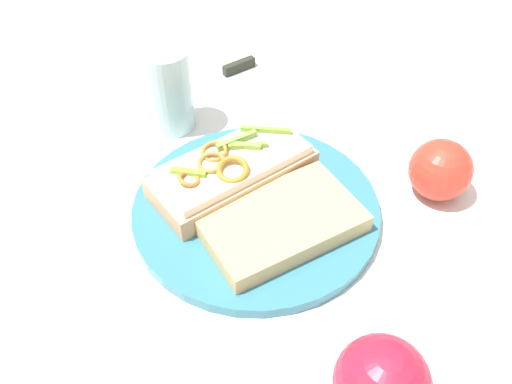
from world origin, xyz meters
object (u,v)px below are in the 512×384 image
object	(u,v)px
sandwich	(232,171)
knife	(246,64)
bread_slice_side	(281,222)
drinking_glass	(168,90)
plate	(256,209)
apple_1	(382,383)
apple_0	(440,170)

from	to	relation	value
sandwich	knife	world-z (taller)	sandwich
sandwich	bread_slice_side	xyz separation A→B (m)	(-0.06, 0.06, -0.01)
bread_slice_side	sandwich	bearing A→B (deg)	97.19
drinking_glass	plate	bearing A→B (deg)	132.74
plate	apple_1	xyz separation A→B (m)	(-0.13, 0.21, 0.03)
apple_0	knife	xyz separation A→B (m)	(0.26, -0.23, -0.03)
bread_slice_side	drinking_glass	bearing A→B (deg)	95.15
knife	bread_slice_side	bearing A→B (deg)	-118.24
apple_0	drinking_glass	distance (m)	0.35
knife	apple_0	bearing A→B (deg)	-85.24
apple_0	knife	world-z (taller)	apple_0
apple_1	sandwich	bearing A→B (deg)	-55.60
plate	drinking_glass	world-z (taller)	drinking_glass
bread_slice_side	apple_1	bearing A→B (deg)	-98.29
drinking_glass	apple_1	bearing A→B (deg)	127.01
sandwich	apple_1	bearing A→B (deg)	-100.36
plate	bread_slice_side	bearing A→B (deg)	134.76
apple_1	drinking_glass	size ratio (longest dim) A/B	0.70
plate	sandwich	size ratio (longest dim) A/B	1.44
plate	knife	distance (m)	0.30
sandwich	apple_0	distance (m)	0.24
sandwich	apple_1	xyz separation A→B (m)	(-0.16, 0.24, 0.01)
apple_1	knife	world-z (taller)	apple_1
sandwich	apple_0	size ratio (longest dim) A/B	2.69
sandwich	plate	bearing A→B (deg)	-89.23
plate	apple_1	size ratio (longest dim) A/B	3.50
drinking_glass	knife	bearing A→B (deg)	-117.02
sandwich	apple_1	size ratio (longest dim) A/B	2.44
drinking_glass	knife	size ratio (longest dim) A/B	1.25
apple_0	drinking_glass	world-z (taller)	drinking_glass
sandwich	knife	size ratio (longest dim) A/B	2.14
drinking_glass	sandwich	bearing A→B (deg)	131.93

